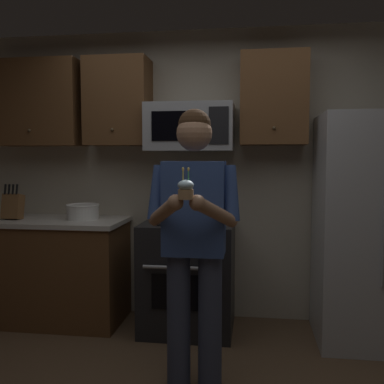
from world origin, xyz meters
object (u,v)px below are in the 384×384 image
at_px(refrigerator, 376,229).
at_px(cupcake, 186,189).
at_px(oven_range, 188,276).
at_px(microwave, 190,127).
at_px(bowl_large_white, 83,211).
at_px(knife_block, 13,206).
at_px(person, 194,233).

relative_size(refrigerator, cupcake, 10.35).
bearing_deg(oven_range, microwave, 89.98).
relative_size(microwave, refrigerator, 0.41).
bearing_deg(bowl_large_white, refrigerator, -2.08).
xyz_separation_m(oven_range, knife_block, (-1.57, -0.03, 0.57)).
bearing_deg(cupcake, person, 90.00).
bearing_deg(refrigerator, microwave, 173.97).
bearing_deg(person, knife_block, 152.47).
relative_size(refrigerator, person, 1.02).
bearing_deg(oven_range, bowl_large_white, 177.01).
distance_m(knife_block, bowl_large_white, 0.62).
bearing_deg(person, bowl_large_white, 138.80).
height_order(oven_range, microwave, microwave).
xyz_separation_m(knife_block, bowl_large_white, (0.62, 0.08, -0.04)).
height_order(refrigerator, knife_block, refrigerator).
distance_m(oven_range, cupcake, 1.53).
relative_size(microwave, bowl_large_white, 2.56).
height_order(oven_range, person, person).
distance_m(oven_range, knife_block, 1.67).
bearing_deg(bowl_large_white, oven_range, -2.99).
relative_size(refrigerator, knife_block, 5.63).
bearing_deg(refrigerator, cupcake, -137.10).
distance_m(oven_range, bowl_large_white, 1.09).
height_order(oven_range, bowl_large_white, bowl_large_white).
xyz_separation_m(refrigerator, knife_block, (-3.07, 0.01, 0.13)).
relative_size(knife_block, person, 0.18).
distance_m(oven_range, microwave, 1.26).
distance_m(microwave, refrigerator, 1.72).
xyz_separation_m(microwave, bowl_large_white, (-0.95, -0.07, -0.73)).
relative_size(microwave, person, 0.42).
xyz_separation_m(microwave, cupcake, (0.18, -1.39, -0.43)).
bearing_deg(cupcake, oven_range, 98.02).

